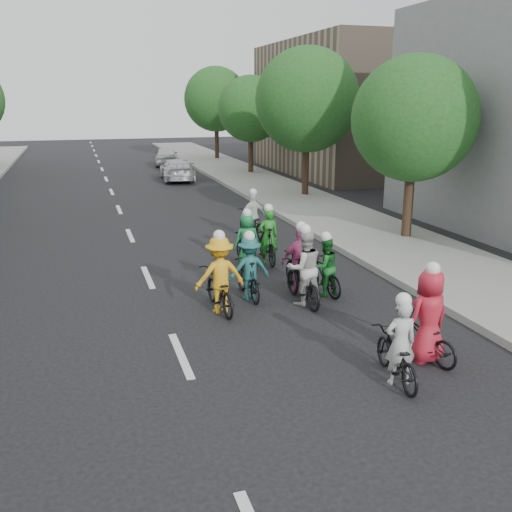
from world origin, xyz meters
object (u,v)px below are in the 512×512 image
cyclist_3 (299,266)px  cyclist_8 (252,221)px  cyclist_1 (324,271)px  follow_car_trail (166,156)px  cyclist_9 (247,244)px  cyclist_5 (267,242)px  cyclist_6 (303,276)px  cyclist_0 (397,353)px  cyclist_7 (249,273)px  cyclist_4 (426,326)px  follow_car_lead (177,170)px  cyclist_2 (219,282)px

cyclist_3 → cyclist_8: 5.81m
cyclist_1 → follow_car_trail: (0.58, 28.59, 0.06)m
cyclist_3 → cyclist_9: 2.73m
cyclist_5 → cyclist_1: bearing=101.8°
cyclist_1 → cyclist_3: bearing=-42.6°
cyclist_3 → cyclist_9: (-0.55, 2.67, -0.05)m
follow_car_trail → cyclist_9: bearing=95.1°
cyclist_5 → cyclist_9: size_ratio=1.11×
cyclist_3 → cyclist_6: (-0.21, -0.76, 0.01)m
cyclist_0 → cyclist_1: 4.47m
cyclist_7 → follow_car_trail: bearing=-97.0°
cyclist_4 → follow_car_lead: 24.64m
cyclist_3 → cyclist_2: bearing=17.3°
cyclist_8 → cyclist_0: bearing=74.5°
cyclist_3 → cyclist_7: (-1.31, -0.08, -0.01)m
cyclist_1 → cyclist_9: (-1.06, 3.00, 0.01)m
cyclist_5 → cyclist_7: (-1.39, -2.79, 0.02)m
cyclist_5 → cyclist_6: size_ratio=0.96×
cyclist_5 → cyclist_3: bearing=92.2°
cyclist_2 → cyclist_3: cyclist_2 is taller
cyclist_8 → follow_car_lead: size_ratio=0.44×
cyclist_1 → cyclist_8: 6.11m
cyclist_6 → follow_car_lead: bearing=-93.1°
cyclist_3 → cyclist_5: bearing=-91.8°
cyclist_8 → follow_car_trail: 22.49m
cyclist_1 → cyclist_8: (0.07, 6.11, -0.01)m
cyclist_4 → follow_car_lead: bearing=-99.6°
cyclist_6 → cyclist_9: 3.44m
cyclist_3 → cyclist_7: cyclist_3 is taller
cyclist_8 → cyclist_6: bearing=71.5°
cyclist_3 → cyclist_9: size_ratio=1.09×
cyclist_3 → follow_car_lead: 20.48m
cyclist_9 → cyclist_7: bearing=70.0°
cyclist_6 → cyclist_1: bearing=-150.1°
follow_car_trail → cyclist_2: bearing=92.3°
cyclist_1 → cyclist_8: cyclist_8 is taller
cyclist_2 → follow_car_trail: (3.25, 28.94, -0.04)m
cyclist_3 → follow_car_lead: size_ratio=0.41×
cyclist_4 → cyclist_9: cyclist_4 is taller
cyclist_7 → cyclist_8: size_ratio=0.88×
cyclist_1 → cyclist_3: (-0.50, 0.33, 0.06)m
cyclist_0 → cyclist_7: 4.82m
follow_car_lead → cyclist_1: bearing=93.7°
follow_car_lead → cyclist_3: bearing=92.3°
cyclist_0 → cyclist_9: bearing=-78.9°
cyclist_9 → follow_car_trail: size_ratio=0.43×
cyclist_2 → cyclist_7: (0.86, 0.59, -0.05)m
cyclist_0 → cyclist_4: cyclist_4 is taller
cyclist_3 → cyclist_8: size_ratio=0.94×
cyclist_6 → cyclist_7: bearing=-32.5°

